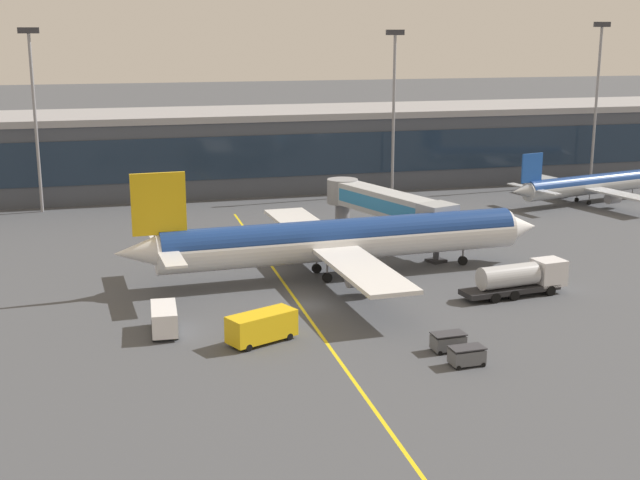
{
  "coord_description": "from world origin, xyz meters",
  "views": [
    {
      "loc": [
        -18.11,
        -74.13,
        25.01
      ],
      "look_at": [
        2.99,
        6.65,
        4.5
      ],
      "focal_mm": 48.3,
      "sensor_mm": 36.0,
      "label": 1
    }
  ],
  "objects_px": {
    "fuel_tanker": "(521,278)",
    "commuter_jet_near": "(590,184)",
    "lavatory_truck": "(263,325)",
    "crew_van": "(164,319)",
    "baggage_cart_1": "(448,341)",
    "main_airliner": "(341,239)",
    "baggage_cart_0": "(467,356)"
  },
  "relations": [
    {
      "from": "fuel_tanker",
      "to": "crew_van",
      "type": "bearing_deg",
      "value": -176.38
    },
    {
      "from": "main_airliner",
      "to": "crew_van",
      "type": "relative_size",
      "value": 9.0
    },
    {
      "from": "lavatory_truck",
      "to": "commuter_jet_near",
      "type": "height_order",
      "value": "commuter_jet_near"
    },
    {
      "from": "baggage_cart_0",
      "to": "fuel_tanker",
      "type": "bearing_deg",
      "value": 50.86
    },
    {
      "from": "crew_van",
      "to": "baggage_cart_0",
      "type": "height_order",
      "value": "crew_van"
    },
    {
      "from": "crew_van",
      "to": "baggage_cart_1",
      "type": "xyz_separation_m",
      "value": [
        21.6,
        -9.8,
        -0.53
      ]
    },
    {
      "from": "crew_van",
      "to": "lavatory_truck",
      "type": "bearing_deg",
      "value": -27.91
    },
    {
      "from": "lavatory_truck",
      "to": "commuter_jet_near",
      "type": "xyz_separation_m",
      "value": [
        57.91,
        45.23,
        1.3
      ]
    },
    {
      "from": "fuel_tanker",
      "to": "baggage_cart_0",
      "type": "height_order",
      "value": "fuel_tanker"
    },
    {
      "from": "crew_van",
      "to": "lavatory_truck",
      "type": "height_order",
      "value": "lavatory_truck"
    },
    {
      "from": "lavatory_truck",
      "to": "crew_van",
      "type": "bearing_deg",
      "value": 152.09
    },
    {
      "from": "baggage_cart_1",
      "to": "lavatory_truck",
      "type": "bearing_deg",
      "value": 157.63
    },
    {
      "from": "fuel_tanker",
      "to": "lavatory_truck",
      "type": "height_order",
      "value": "fuel_tanker"
    },
    {
      "from": "lavatory_truck",
      "to": "baggage_cart_0",
      "type": "height_order",
      "value": "lavatory_truck"
    },
    {
      "from": "fuel_tanker",
      "to": "commuter_jet_near",
      "type": "relative_size",
      "value": 0.38
    },
    {
      "from": "baggage_cart_0",
      "to": "commuter_jet_near",
      "type": "height_order",
      "value": "commuter_jet_near"
    },
    {
      "from": "commuter_jet_near",
      "to": "main_airliner",
      "type": "bearing_deg",
      "value": -148.76
    },
    {
      "from": "lavatory_truck",
      "to": "baggage_cart_1",
      "type": "bearing_deg",
      "value": -22.37
    },
    {
      "from": "fuel_tanker",
      "to": "lavatory_truck",
      "type": "xyz_separation_m",
      "value": [
        -26.43,
        -6.23,
        -0.32
      ]
    },
    {
      "from": "lavatory_truck",
      "to": "baggage_cart_1",
      "type": "relative_size",
      "value": 2.28
    },
    {
      "from": "crew_van",
      "to": "baggage_cart_1",
      "type": "height_order",
      "value": "crew_van"
    },
    {
      "from": "main_airliner",
      "to": "fuel_tanker",
      "type": "relative_size",
      "value": 4.16
    },
    {
      "from": "baggage_cart_0",
      "to": "baggage_cart_1",
      "type": "bearing_deg",
      "value": 93.13
    },
    {
      "from": "main_airliner",
      "to": "commuter_jet_near",
      "type": "height_order",
      "value": "main_airliner"
    },
    {
      "from": "lavatory_truck",
      "to": "main_airliner",
      "type": "bearing_deg",
      "value": 56.07
    },
    {
      "from": "lavatory_truck",
      "to": "baggage_cart_1",
      "type": "height_order",
      "value": "lavatory_truck"
    },
    {
      "from": "lavatory_truck",
      "to": "baggage_cart_1",
      "type": "xyz_separation_m",
      "value": [
        13.92,
        -5.73,
        -0.64
      ]
    },
    {
      "from": "lavatory_truck",
      "to": "commuter_jet_near",
      "type": "bearing_deg",
      "value": 37.99
    },
    {
      "from": "commuter_jet_near",
      "to": "crew_van",
      "type": "bearing_deg",
      "value": -147.89
    },
    {
      "from": "main_airliner",
      "to": "fuel_tanker",
      "type": "distance_m",
      "value": 18.59
    },
    {
      "from": "fuel_tanker",
      "to": "commuter_jet_near",
      "type": "bearing_deg",
      "value": 51.09
    },
    {
      "from": "main_airliner",
      "to": "baggage_cart_1",
      "type": "xyz_separation_m",
      "value": [
        2.44,
        -22.79,
        -3.13
      ]
    }
  ]
}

